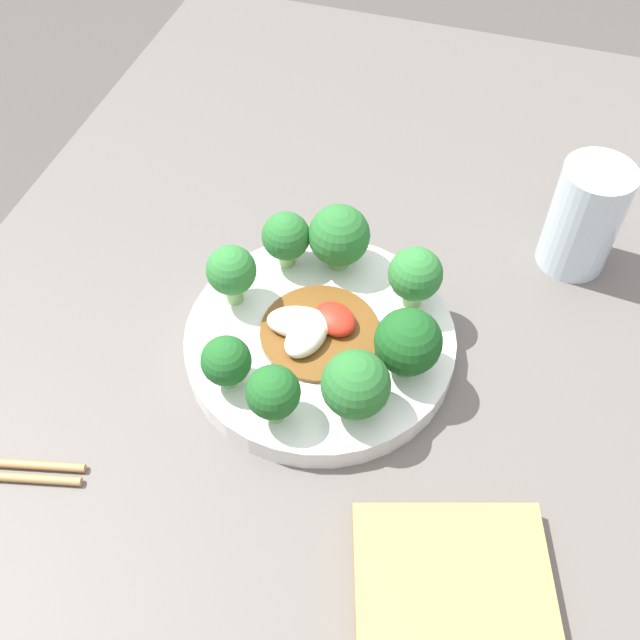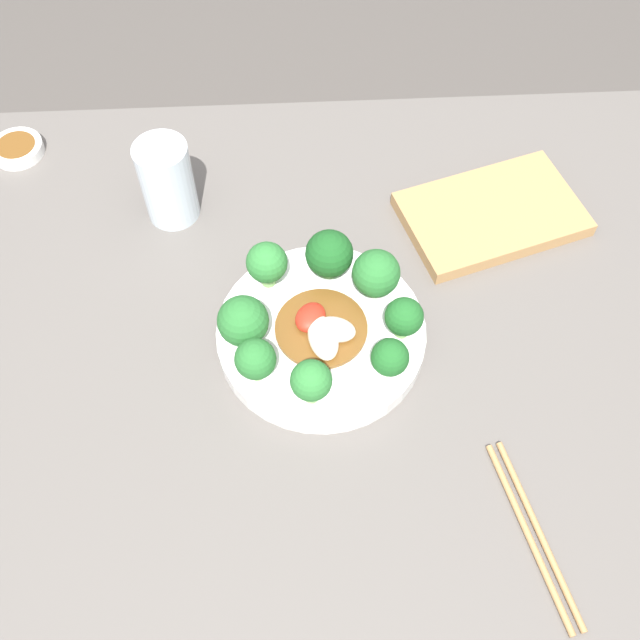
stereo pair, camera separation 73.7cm
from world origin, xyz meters
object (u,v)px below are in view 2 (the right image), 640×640
object	(u,v)px
broccoli_southeast	(389,358)
broccoli_northeast	(375,274)
broccoli_south	(310,381)
broccoli_east	(403,317)
broccoli_west	(242,321)
cutting_board	(491,214)
broccoli_northwest	(266,263)
plate	(320,334)
sauce_dish	(16,148)
chopsticks	(532,533)
broccoli_southwest	(254,360)
drinking_glass	(166,182)
broccoli_north	(328,254)
stirfry_center	(321,329)

from	to	relation	value
broccoli_southeast	broccoli_northeast	bearing A→B (deg)	92.87
broccoli_south	broccoli_east	bearing A→B (deg)	35.79
broccoli_west	cutting_board	bearing A→B (deg)	29.69
broccoli_northwest	broccoli_northeast	bearing A→B (deg)	-8.73
plate	broccoli_southeast	distance (m)	0.10
plate	broccoli_south	world-z (taller)	broccoli_south
plate	broccoli_south	distance (m)	0.10
broccoli_east	broccoli_south	bearing A→B (deg)	-144.21
broccoli_south	sauce_dish	distance (m)	0.57
chopsticks	broccoli_south	bearing A→B (deg)	144.73
broccoli_southeast	broccoli_west	size ratio (longest dim) A/B	0.77
broccoli_southwest	broccoli_northeast	bearing A→B (deg)	37.29
broccoli_southeast	sauce_dish	bearing A→B (deg)	141.23
drinking_glass	cutting_board	distance (m)	0.42
broccoli_north	drinking_glass	size ratio (longest dim) A/B	0.58
broccoli_east	drinking_glass	xyz separation A→B (m)	(-0.28, 0.22, 0.00)
broccoli_northwest	broccoli_west	size ratio (longest dim) A/B	0.95
broccoli_northwest	plate	bearing A→B (deg)	-49.44
broccoli_northeast	broccoli_south	distance (m)	0.16
broccoli_northeast	broccoli_east	bearing A→B (deg)	-66.88
broccoli_northeast	broccoli_west	distance (m)	0.16
plate	broccoli_west	distance (m)	0.10
broccoli_north	broccoli_south	distance (m)	0.17
broccoli_southeast	cutting_board	size ratio (longest dim) A/B	0.20
broccoli_southwest	broccoli_northwest	bearing A→B (deg)	83.61
stirfry_center	sauce_dish	distance (m)	0.53
broccoli_southeast	sauce_dish	size ratio (longest dim) A/B	0.72
broccoli_east	broccoli_west	distance (m)	0.18
drinking_glass	cutting_board	bearing A→B (deg)	-4.67
broccoli_southeast	cutting_board	world-z (taller)	broccoli_southeast
sauce_dish	plate	bearing A→B (deg)	-38.70
broccoli_east	broccoli_north	world-z (taller)	broccoli_north
broccoli_north	cutting_board	size ratio (longest dim) A/B	0.26
broccoli_north	stirfry_center	size ratio (longest dim) A/B	0.62
broccoli_northeast	broccoli_east	xyz separation A→B (m)	(0.03, -0.06, -0.00)
cutting_board	broccoli_south	bearing A→B (deg)	-133.48
plate	broccoli_northeast	xyz separation A→B (m)	(0.07, 0.05, 0.05)
drinking_glass	chopsticks	world-z (taller)	drinking_glass
broccoli_northwest	broccoli_west	bearing A→B (deg)	-109.22
chopsticks	cutting_board	size ratio (longest dim) A/B	0.77
broccoli_southeast	broccoli_northwest	xyz separation A→B (m)	(-0.13, 0.13, 0.01)
broccoli_northwest	cutting_board	world-z (taller)	broccoli_northwest
broccoli_southeast	broccoli_north	world-z (taller)	broccoli_north
broccoli_east	drinking_glass	bearing A→B (deg)	141.79
broccoli_southeast	plate	bearing A→B (deg)	140.83
broccoli_northeast	broccoli_north	distance (m)	0.06
broccoli_northwest	broccoli_southeast	bearing A→B (deg)	-44.29
broccoli_northeast	broccoli_southeast	distance (m)	0.11
broccoli_northwest	sauce_dish	world-z (taller)	broccoli_northwest
drinking_glass	chopsticks	bearing A→B (deg)	-49.23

